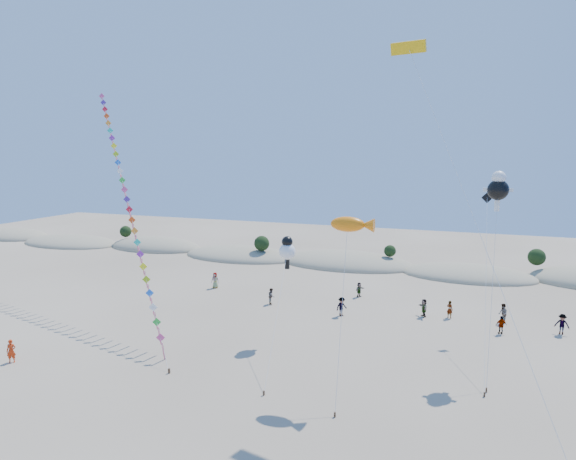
{
  "coord_description": "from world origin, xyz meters",
  "views": [
    {
      "loc": [
        14.77,
        -19.28,
        15.26
      ],
      "look_at": [
        2.7,
        14.0,
        9.63
      ],
      "focal_mm": 30.0,
      "sensor_mm": 36.0,
      "label": 1
    }
  ],
  "objects_px": {
    "fish_kite": "(352,225)",
    "parafoil_kite": "(411,54)",
    "kite_train": "(125,191)",
    "flyer_foreground": "(11,351)"
  },
  "relations": [
    {
      "from": "kite_train",
      "to": "flyer_foreground",
      "type": "relative_size",
      "value": 12.99
    },
    {
      "from": "fish_kite",
      "to": "parafoil_kite",
      "type": "relative_size",
      "value": 0.5
    },
    {
      "from": "kite_train",
      "to": "parafoil_kite",
      "type": "distance_m",
      "value": 28.88
    },
    {
      "from": "parafoil_kite",
      "to": "flyer_foreground",
      "type": "bearing_deg",
      "value": -162.13
    },
    {
      "from": "parafoil_kite",
      "to": "flyer_foreground",
      "type": "relative_size",
      "value": 12.88
    },
    {
      "from": "fish_kite",
      "to": "kite_train",
      "type": "bearing_deg",
      "value": 162.41
    },
    {
      "from": "fish_kite",
      "to": "parafoil_kite",
      "type": "distance_m",
      "value": 11.71
    },
    {
      "from": "kite_train",
      "to": "fish_kite",
      "type": "height_order",
      "value": "kite_train"
    },
    {
      "from": "kite_train",
      "to": "parafoil_kite",
      "type": "relative_size",
      "value": 1.01
    },
    {
      "from": "flyer_foreground",
      "to": "parafoil_kite",
      "type": "bearing_deg",
      "value": -13.88
    }
  ]
}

